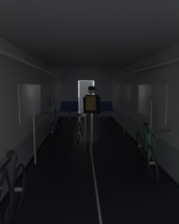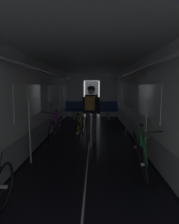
# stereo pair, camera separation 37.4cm
# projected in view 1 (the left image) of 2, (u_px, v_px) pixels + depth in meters

# --- Properties ---
(train_car_shell) EXTENTS (3.14, 12.34, 2.57)m
(train_car_shell) POSITION_uv_depth(u_px,v_px,m) (90.00, 87.00, 5.59)
(train_car_shell) COLOR black
(train_car_shell) RESTS_ON ground
(bench_seat_far_left) EXTENTS (0.98, 0.51, 0.95)m
(bench_seat_far_left) POSITION_uv_depth(u_px,v_px,m) (70.00, 109.00, 10.14)
(bench_seat_far_left) COLOR gray
(bench_seat_far_left) RESTS_ON ground
(bench_seat_far_right) EXTENTS (0.98, 0.51, 0.95)m
(bench_seat_far_right) POSITION_uv_depth(u_px,v_px,m) (104.00, 108.00, 10.20)
(bench_seat_far_right) COLOR gray
(bench_seat_far_right) RESTS_ON ground
(bicycle_black) EXTENTS (0.44, 1.69, 0.95)m
(bicycle_black) POSITION_uv_depth(u_px,v_px,m) (5.00, 210.00, 2.08)
(bicycle_black) COLOR black
(bicycle_black) RESTS_ON ground
(bicycle_purple) EXTENTS (0.46, 1.70, 0.96)m
(bicycle_purple) POSITION_uv_depth(u_px,v_px,m) (55.00, 127.00, 6.39)
(bicycle_purple) COLOR black
(bicycle_purple) RESTS_ON ground
(bicycle_green) EXTENTS (0.44, 1.70, 0.96)m
(bicycle_green) POSITION_uv_depth(u_px,v_px,m) (146.00, 151.00, 3.99)
(bicycle_green) COLOR black
(bicycle_green) RESTS_ON ground
(person_cyclist_aisle) EXTENTS (0.56, 0.43, 1.73)m
(person_cyclist_aisle) POSITION_uv_depth(u_px,v_px,m) (92.00, 108.00, 5.86)
(person_cyclist_aisle) COLOR #2D2D33
(person_cyclist_aisle) RESTS_ON ground
(bicycle_yellow_in_aisle) EXTENTS (0.44, 1.68, 0.94)m
(bicycle_yellow_in_aisle) POSITION_uv_depth(u_px,v_px,m) (81.00, 128.00, 6.20)
(bicycle_yellow_in_aisle) COLOR black
(bicycle_yellow_in_aisle) RESTS_ON ground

